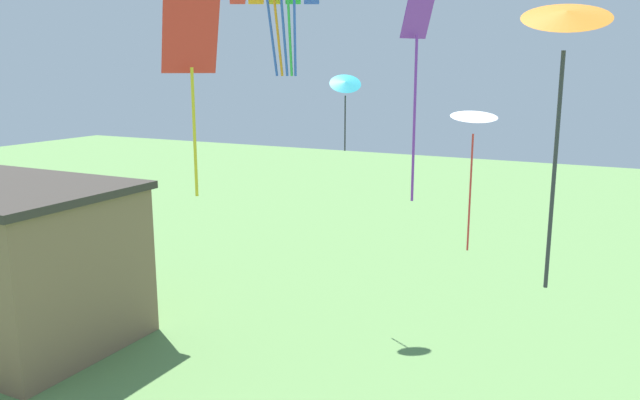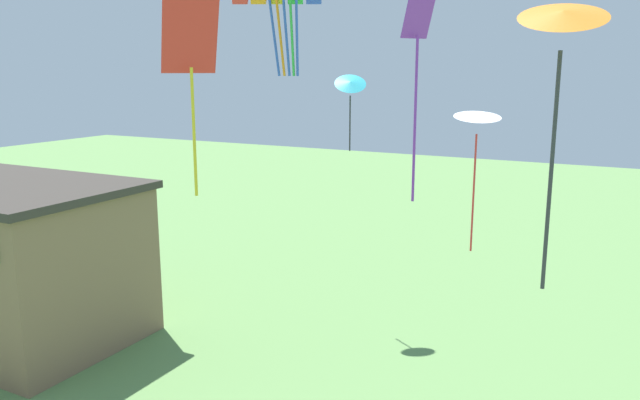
{
  "view_description": "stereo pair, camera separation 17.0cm",
  "coord_description": "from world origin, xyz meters",
  "px_view_note": "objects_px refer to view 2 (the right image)",
  "views": [
    {
      "loc": [
        4.85,
        -1.62,
        8.55
      ],
      "look_at": [
        0.0,
        8.01,
        6.31
      ],
      "focal_mm": 35.0,
      "sensor_mm": 36.0,
      "label": 1
    },
    {
      "loc": [
        5.0,
        -1.54,
        8.55
      ],
      "look_at": [
        0.0,
        8.01,
        6.31
      ],
      "focal_mm": 35.0,
      "sensor_mm": 36.0,
      "label": 2
    }
  ],
  "objects_px": {
    "seaside_building": "(9,260)",
    "kite_cyan_delta": "(350,85)",
    "kite_purple_streamer": "(417,66)",
    "kite_orange_delta": "(562,28)",
    "kite_white_delta": "(477,120)",
    "kite_red_diamond": "(191,55)"
  },
  "relations": [
    {
      "from": "kite_orange_delta",
      "to": "kite_white_delta",
      "type": "bearing_deg",
      "value": 109.88
    },
    {
      "from": "kite_white_delta",
      "to": "seaside_building",
      "type": "bearing_deg",
      "value": -168.59
    },
    {
      "from": "kite_red_diamond",
      "to": "kite_cyan_delta",
      "type": "relative_size",
      "value": 1.17
    },
    {
      "from": "kite_red_diamond",
      "to": "seaside_building",
      "type": "bearing_deg",
      "value": 158.32
    },
    {
      "from": "kite_cyan_delta",
      "to": "kite_white_delta",
      "type": "height_order",
      "value": "kite_cyan_delta"
    },
    {
      "from": "seaside_building",
      "to": "kite_cyan_delta",
      "type": "height_order",
      "value": "kite_cyan_delta"
    },
    {
      "from": "kite_purple_streamer",
      "to": "kite_cyan_delta",
      "type": "distance_m",
      "value": 10.15
    },
    {
      "from": "kite_red_diamond",
      "to": "kite_cyan_delta",
      "type": "xyz_separation_m",
      "value": [
        -2.63,
        11.57,
        -0.7
      ]
    },
    {
      "from": "seaside_building",
      "to": "kite_white_delta",
      "type": "bearing_deg",
      "value": 11.41
    },
    {
      "from": "kite_white_delta",
      "to": "kite_cyan_delta",
      "type": "bearing_deg",
      "value": 142.13
    },
    {
      "from": "seaside_building",
      "to": "kite_cyan_delta",
      "type": "bearing_deg",
      "value": 38.48
    },
    {
      "from": "kite_white_delta",
      "to": "kite_purple_streamer",
      "type": "bearing_deg",
      "value": -90.61
    },
    {
      "from": "kite_purple_streamer",
      "to": "kite_white_delta",
      "type": "xyz_separation_m",
      "value": [
        0.05,
        4.48,
        -1.25
      ]
    },
    {
      "from": "kite_cyan_delta",
      "to": "seaside_building",
      "type": "bearing_deg",
      "value": -141.52
    },
    {
      "from": "seaside_building",
      "to": "kite_purple_streamer",
      "type": "relative_size",
      "value": 2.26
    },
    {
      "from": "kite_purple_streamer",
      "to": "kite_red_diamond",
      "type": "bearing_deg",
      "value": -132.29
    },
    {
      "from": "kite_orange_delta",
      "to": "kite_purple_streamer",
      "type": "xyz_separation_m",
      "value": [
        -2.76,
        3.03,
        -0.4
      ]
    },
    {
      "from": "kite_purple_streamer",
      "to": "seaside_building",
      "type": "bearing_deg",
      "value": 173.48
    },
    {
      "from": "kite_orange_delta",
      "to": "kite_purple_streamer",
      "type": "relative_size",
      "value": 0.96
    },
    {
      "from": "kite_white_delta",
      "to": "kite_orange_delta",
      "type": "bearing_deg",
      "value": -70.12
    },
    {
      "from": "seaside_building",
      "to": "kite_purple_streamer",
      "type": "height_order",
      "value": "kite_purple_streamer"
    },
    {
      "from": "seaside_building",
      "to": "kite_cyan_delta",
      "type": "relative_size",
      "value": 3.12
    }
  ]
}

